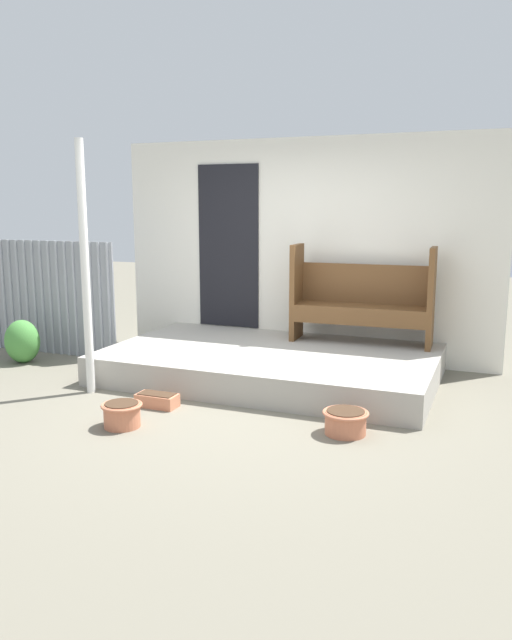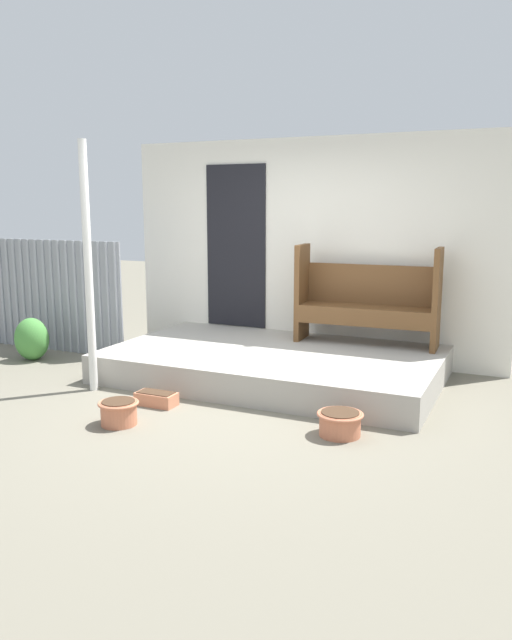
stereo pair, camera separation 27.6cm
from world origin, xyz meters
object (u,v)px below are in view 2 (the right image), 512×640
object	(u,v)px
bench	(367,297)
shrub_by_fence	(32,339)
flower_pot_left	(119,411)
planter_box_rect	(156,399)
flower_pot_middle	(340,422)
support_post	(88,269)

from	to	relation	value
bench	shrub_by_fence	world-z (taller)	bench
flower_pot_left	planter_box_rect	size ratio (longest dim) A/B	0.91
flower_pot_middle	planter_box_rect	distance (m)	1.77
support_post	flower_pot_left	xyz separation A→B (m)	(0.84, -0.72, -1.10)
flower_pot_left	shrub_by_fence	bearing A→B (deg)	148.68
flower_pot_left	support_post	bearing A→B (deg)	139.51
bench	flower_pot_middle	size ratio (longest dim) A/B	4.15
support_post	flower_pot_middle	world-z (taller)	support_post
bench	flower_pot_middle	xyz separation A→B (m)	(0.34, -2.07, -0.72)
flower_pot_left	planter_box_rect	xyz separation A→B (m)	(0.00, 0.57, -0.05)
bench	flower_pot_left	bearing A→B (deg)	-121.26
support_post	bench	distance (m)	2.98
bench	shrub_by_fence	bearing A→B (deg)	-164.49
support_post	flower_pot_left	size ratio (longest dim) A/B	7.07
flower_pot_left	flower_pot_middle	xyz separation A→B (m)	(1.78, 0.53, -0.01)
support_post	bench	size ratio (longest dim) A/B	1.56
planter_box_rect	bench	bearing A→B (deg)	54.75
flower_pot_middle	planter_box_rect	xyz separation A→B (m)	(-1.77, 0.04, -0.05)
bench	planter_box_rect	size ratio (longest dim) A/B	4.13
support_post	flower_pot_middle	bearing A→B (deg)	-4.16
flower_pot_middle	support_post	bearing A→B (deg)	175.84
flower_pot_left	planter_box_rect	world-z (taller)	flower_pot_left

